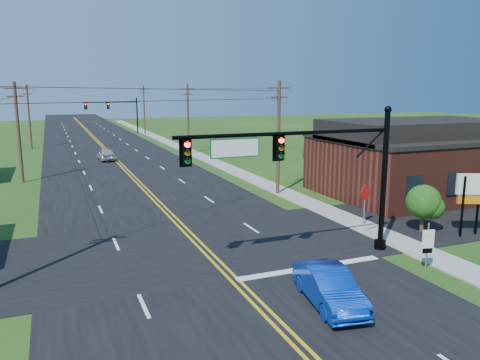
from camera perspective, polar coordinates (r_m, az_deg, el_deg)
name	(u,v)px	position (r m, az deg, el deg)	size (l,w,h in m)	color
road_main	(110,156)	(61.94, -15.55, 2.88)	(16.00, 220.00, 0.04)	black
road_cross	(197,246)	(25.38, -5.21, -8.06)	(70.00, 10.00, 0.04)	black
sidewalk	(213,162)	(54.50, -3.25, 2.23)	(2.00, 160.00, 0.08)	gray
signal_mast_main	(308,165)	(22.34, 8.35, 1.77)	(11.30, 0.60, 7.48)	black
signal_mast_far	(114,110)	(91.78, -15.16, 8.23)	(10.98, 0.60, 7.48)	black
brick_building	(414,165)	(39.98, 20.49, 1.74)	(14.20, 11.20, 4.70)	#522017
utility_pole_left_b	(18,130)	(46.21, -25.41, 5.48)	(1.80, 0.28, 9.00)	#382419
utility_pole_left_c	(29,115)	(73.14, -24.33, 7.19)	(1.80, 0.28, 9.00)	#382419
utility_pole_right_a	(278,136)	(37.14, 4.71, 5.42)	(1.80, 0.28, 9.00)	#382419
utility_pole_right_b	(188,118)	(61.42, -6.36, 7.56)	(1.80, 0.28, 9.00)	#382419
utility_pole_right_c	(144,109)	(90.62, -11.61, 8.47)	(1.80, 0.28, 9.00)	#382419
tree_right_back	(319,152)	(43.87, 9.56, 3.36)	(3.00, 3.00, 4.10)	#382419
shrub_corner	(424,202)	(29.27, 21.47, -2.50)	(2.00, 2.00, 2.86)	#382419
blue_car	(329,288)	(18.89, 10.80, -12.79)	(1.53, 4.39, 1.45)	#0833AE
distant_car	(106,154)	(57.78, -16.03, 3.01)	(1.73, 4.30, 1.46)	silver
route_sign	(428,243)	(23.24, 21.91, -7.19)	(0.57, 0.16, 2.32)	slate
stop_sign	(365,197)	(29.66, 15.02, -1.96)	(0.88, 0.31, 2.55)	slate
pylon_sign	(472,191)	(29.50, 26.42, -1.19)	(1.71, 0.95, 3.63)	black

